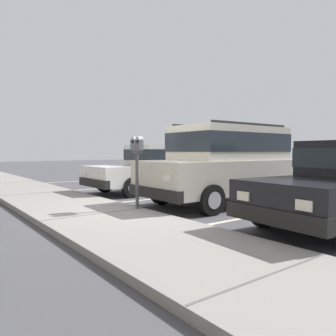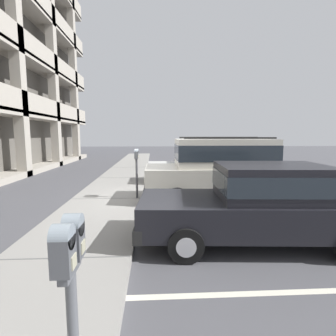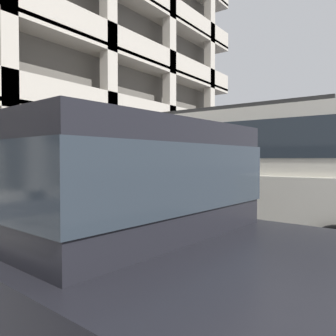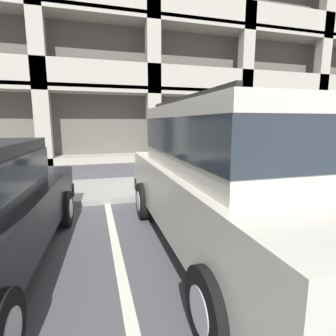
{
  "view_description": "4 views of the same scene",
  "coord_description": "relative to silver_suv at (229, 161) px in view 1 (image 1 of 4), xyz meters",
  "views": [
    {
      "loc": [
        -5.95,
        4.04,
        1.36
      ],
      "look_at": [
        -0.07,
        -0.41,
        0.97
      ],
      "focal_mm": 35.0,
      "sensor_mm": 36.0,
      "label": 1
    },
    {
      "loc": [
        -8.1,
        -0.16,
        2.1
      ],
      "look_at": [
        -0.36,
        -0.61,
        1.11
      ],
      "focal_mm": 28.0,
      "sensor_mm": 36.0,
      "label": 2
    },
    {
      "loc": [
        -4.81,
        -4.26,
        1.33
      ],
      "look_at": [
        -0.2,
        -0.92,
        1.17
      ],
      "focal_mm": 35.0,
      "sensor_mm": 36.0,
      "label": 3
    },
    {
      "loc": [
        -1.9,
        -5.37,
        1.74
      ],
      "look_at": [
        -0.49,
        -0.52,
        0.86
      ],
      "focal_mm": 28.0,
      "sensor_mm": 36.0,
      "label": 4
    }
  ],
  "objects": [
    {
      "name": "ground_plane",
      "position": [
        0.16,
        2.31,
        -1.14
      ],
      "size": [
        80.0,
        80.0,
        0.1
      ],
      "color": "#4C4C51"
    },
    {
      "name": "sidewalk",
      "position": [
        0.16,
        3.61,
        -1.03
      ],
      "size": [
        40.0,
        2.2,
        0.12
      ],
      "color": "gray",
      "rests_on": "ground_plane"
    },
    {
      "name": "parking_stall_lines",
      "position": [
        1.8,
        0.91,
        -1.08
      ],
      "size": [
        13.27,
        4.8,
        0.01
      ],
      "color": "silver",
      "rests_on": "ground_plane"
    },
    {
      "name": "silver_suv",
      "position": [
        0.0,
        0.0,
        0.0
      ],
      "size": [
        2.07,
        4.8,
        2.03
      ],
      "rotation": [
        0.0,
        0.0,
        -0.01
      ],
      "color": "beige",
      "rests_on": "ground_plane"
    },
    {
      "name": "dark_hatchback",
      "position": [
        3.21,
        0.04,
        -0.27
      ],
      "size": [
        1.89,
        4.5,
        1.54
      ],
      "rotation": [
        0.0,
        0.0,
        0.01
      ],
      "color": "silver",
      "rests_on": "ground_plane"
    },
    {
      "name": "parking_meter_near",
      "position": [
        0.18,
        2.66,
        0.18
      ],
      "size": [
        0.35,
        0.12,
        1.54
      ],
      "color": "#47474C",
      "rests_on": "sidewalk"
    }
  ]
}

